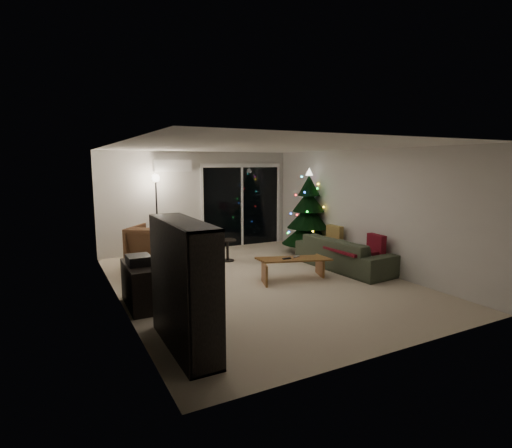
% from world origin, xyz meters
% --- Properties ---
extents(room, '(6.50, 7.51, 2.60)m').
position_xyz_m(room, '(0.46, 1.49, 1.02)').
color(room, beige).
rests_on(room, ground).
extents(bookshelf, '(0.50, 1.57, 1.55)m').
position_xyz_m(bookshelf, '(-2.25, -1.98, 0.77)').
color(bookshelf, black).
rests_on(bookshelf, floor).
extents(media_cabinet, '(0.42, 1.08, 0.67)m').
position_xyz_m(media_cabinet, '(-2.25, -0.31, 0.34)').
color(media_cabinet, black).
rests_on(media_cabinet, floor).
extents(stereo, '(0.34, 0.40, 0.14)m').
position_xyz_m(stereo, '(-2.25, -0.31, 0.74)').
color(stereo, black).
rests_on(stereo, media_cabinet).
extents(armchair, '(1.36, 1.37, 0.90)m').
position_xyz_m(armchair, '(-1.44, 2.08, 0.45)').
color(armchair, '#48361E').
rests_on(armchair, floor).
extents(ottoman, '(0.51, 0.51, 0.40)m').
position_xyz_m(ottoman, '(-0.92, 0.89, 0.20)').
color(ottoman, beige).
rests_on(ottoman, floor).
extents(cardboard_box_a, '(0.50, 0.40, 0.33)m').
position_xyz_m(cardboard_box_a, '(-1.75, 0.60, 0.17)').
color(cardboard_box_a, white).
rests_on(cardboard_box_a, floor).
extents(cardboard_box_b, '(0.42, 0.35, 0.26)m').
position_xyz_m(cardboard_box_b, '(-0.78, 1.08, 0.13)').
color(cardboard_box_b, white).
rests_on(cardboard_box_b, floor).
extents(side_table, '(0.52, 0.52, 0.50)m').
position_xyz_m(side_table, '(0.13, 1.75, 0.25)').
color(side_table, black).
rests_on(side_table, floor).
extents(floor_lamp, '(0.30, 0.30, 1.90)m').
position_xyz_m(floor_lamp, '(-1.19, 2.83, 0.95)').
color(floor_lamp, black).
rests_on(floor_lamp, floor).
extents(sofa, '(1.04, 2.31, 0.66)m').
position_xyz_m(sofa, '(2.05, -0.00, 0.33)').
color(sofa, '#353D2E').
rests_on(sofa, floor).
extents(sofa_throw, '(0.70, 1.62, 0.05)m').
position_xyz_m(sofa_throw, '(1.95, -0.00, 0.48)').
color(sofa_throw, maroon).
rests_on(sofa_throw, sofa).
extents(cushion_a, '(0.17, 0.44, 0.43)m').
position_xyz_m(cushion_a, '(2.30, 0.65, 0.60)').
color(cushion_a, olive).
rests_on(cushion_a, sofa).
extents(cushion_b, '(0.16, 0.44, 0.43)m').
position_xyz_m(cushion_b, '(2.30, -0.65, 0.60)').
color(cushion_b, maroon).
rests_on(cushion_b, sofa).
extents(coffee_table, '(1.40, 0.85, 0.42)m').
position_xyz_m(coffee_table, '(0.65, -0.18, 0.21)').
color(coffee_table, brown).
rests_on(coffee_table, floor).
extents(remote_a, '(0.16, 0.05, 0.02)m').
position_xyz_m(remote_a, '(0.50, -0.18, 0.43)').
color(remote_a, black).
rests_on(remote_a, coffee_table).
extents(remote_b, '(0.16, 0.09, 0.02)m').
position_xyz_m(remote_b, '(0.75, -0.13, 0.43)').
color(remote_b, slate).
rests_on(remote_b, coffee_table).
extents(christmas_tree, '(1.30, 1.30, 2.09)m').
position_xyz_m(christmas_tree, '(2.24, 1.60, 1.05)').
color(christmas_tree, black).
rests_on(christmas_tree, floor).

